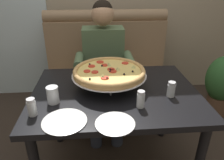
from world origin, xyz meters
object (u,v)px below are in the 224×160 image
at_px(booth_bench, 108,79).
at_px(dining_table, 115,102).
at_px(plate_near_left, 64,120).
at_px(shaker_parmesan, 171,90).
at_px(pizza, 109,72).
at_px(potted_plant, 222,83).
at_px(shaker_oregano, 32,108).
at_px(shaker_pepper_flakes, 141,100).
at_px(plate_near_right, 115,122).
at_px(diner_main, 104,62).
at_px(drinking_glass, 53,96).

distance_m(booth_bench, dining_table, 0.93).
bearing_deg(dining_table, plate_near_left, -133.42).
bearing_deg(shaker_parmesan, booth_bench, 109.84).
height_order(dining_table, pizza, pizza).
bearing_deg(potted_plant, shaker_oregano, -151.50).
xyz_separation_m(booth_bench, pizza, (-0.04, -0.82, 0.45)).
bearing_deg(shaker_pepper_flakes, dining_table, 121.61).
distance_m(shaker_parmesan, plate_near_right, 0.48).
bearing_deg(plate_near_right, shaker_oregano, 165.26).
distance_m(shaker_parmesan, plate_near_left, 0.72).
bearing_deg(shaker_parmesan, shaker_pepper_flakes, -153.51).
height_order(shaker_oregano, shaker_parmesan, shaker_oregano).
bearing_deg(dining_table, diner_main, 94.73).
distance_m(diner_main, shaker_pepper_flakes, 0.88).
distance_m(diner_main, plate_near_right, 1.01).
xyz_separation_m(dining_table, potted_plant, (1.27, 0.71, -0.25)).
xyz_separation_m(diner_main, shaker_parmesan, (0.42, -0.74, 0.07)).
distance_m(shaker_oregano, shaker_parmesan, 0.88).
height_order(shaker_parmesan, drinking_glass, drinking_glass).
height_order(dining_table, drinking_glass, drinking_glass).
relative_size(dining_table, drinking_glass, 10.46).
distance_m(pizza, potted_plant, 1.52).
height_order(pizza, shaker_oregano, pizza).
bearing_deg(plate_near_right, diner_main, 90.89).
height_order(pizza, shaker_parmesan, pizza).
bearing_deg(diner_main, plate_near_right, -89.11).
distance_m(pizza, shaker_parmesan, 0.45).
relative_size(pizza, plate_near_left, 2.14).
distance_m(diner_main, shaker_parmesan, 0.85).
height_order(pizza, plate_near_right, pizza).
bearing_deg(shaker_pepper_flakes, plate_near_right, -137.60).
bearing_deg(shaker_pepper_flakes, shaker_oregano, -177.02).
xyz_separation_m(shaker_pepper_flakes, drinking_glass, (-0.54, 0.10, 0.00)).
bearing_deg(booth_bench, plate_near_right, -91.65).
xyz_separation_m(pizza, shaker_oregano, (-0.47, -0.34, -0.06)).
bearing_deg(shaker_pepper_flakes, shaker_parmesan, 26.49).
relative_size(booth_bench, dining_table, 1.20).
xyz_separation_m(diner_main, shaker_oregano, (-0.45, -0.89, 0.07)).
relative_size(dining_table, diner_main, 0.91).
bearing_deg(diner_main, drinking_glass, -115.11).
bearing_deg(shaker_parmesan, potted_plant, 42.03).
relative_size(diner_main, plate_near_left, 5.08).
xyz_separation_m(shaker_oregano, potted_plant, (1.77, 0.96, -0.39)).
bearing_deg(drinking_glass, plate_near_right, -34.20).
bearing_deg(booth_bench, shaker_pepper_flakes, -83.15).
bearing_deg(shaker_oregano, shaker_parmesan, 9.63).
height_order(diner_main, plate_near_right, diner_main).
relative_size(shaker_oregano, plate_near_right, 0.49).
height_order(booth_bench, shaker_pepper_flakes, booth_bench).
relative_size(diner_main, shaker_oregano, 11.80).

